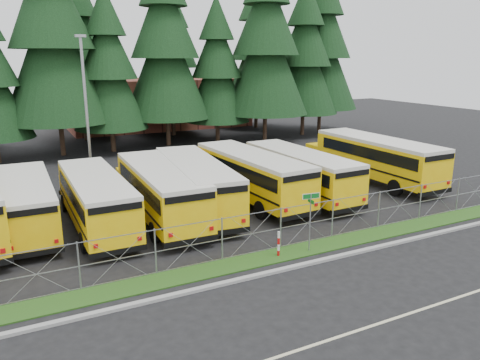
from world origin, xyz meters
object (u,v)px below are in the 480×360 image
bus_5 (248,177)px  bus_east (373,160)px  bus_4 (194,186)px  striped_bollard (279,244)px  bus_2 (95,201)px  street_sign (310,210)px  bus_6 (296,173)px  light_standard (86,105)px  bus_1 (27,204)px  bus_3 (159,192)px

bus_5 → bus_east: (10.11, 0.06, 0.07)m
bus_4 → striped_bollard: bearing=-76.9°
bus_2 → street_sign: bus_2 is taller
bus_5 → bus_6: 3.26m
street_sign → striped_bollard: (-1.55, 0.16, -1.43)m
bus_2 → striped_bollard: bearing=-49.3°
bus_2 → light_standard: bearing=81.4°
bus_5 → street_sign: bearing=-101.9°
bus_6 → street_sign: bearing=-121.1°
bus_2 → bus_east: bus_east is taller
bus_1 → bus_east: bus_east is taller
bus_1 → striped_bollard: bus_1 is taller
bus_2 → striped_bollard: (6.56, -7.59, -0.84)m
bus_4 → bus_east: 13.86m
bus_3 → bus_2: bearing=179.1°
bus_4 → bus_6: (6.97, -0.11, -0.04)m
bus_4 → light_standard: light_standard is taller
bus_1 → light_standard: (4.57, 8.14, 4.14)m
bus_4 → street_sign: 8.34m
bus_4 → bus_6: bearing=5.4°
bus_1 → street_sign: size_ratio=3.71×
bus_1 → bus_3: bus_3 is taller
striped_bollard → bus_4: bearing=96.9°
bus_3 → bus_east: bus_east is taller
bus_5 → street_sign: size_ratio=4.14×
light_standard → street_sign: bearing=-68.6°
bus_5 → light_standard: (-7.97, 8.78, 3.98)m
bus_east → light_standard: 20.45m
bus_2 → bus_6: bus_6 is taller
bus_1 → bus_5: bus_5 is taller
bus_6 → striped_bollard: 9.80m
bus_1 → bus_2: bus_2 is taller
bus_5 → bus_6: (3.22, -0.50, -0.05)m
bus_6 → light_standard: 15.09m
bus_1 → street_sign: (11.29, -8.98, 0.67)m
bus_east → light_standard: light_standard is taller
bus_3 → light_standard: size_ratio=1.13×
bus_6 → striped_bollard: size_ratio=9.38×
striped_bollard → light_standard: 18.39m
bus_2 → bus_3: (3.39, -0.15, 0.06)m
bus_6 → bus_east: size_ratio=0.93×
bus_east → striped_bollard: bus_east is taller
bus_2 → bus_6: size_ratio=0.97×
bus_east → bus_4: bearing=-179.0°
bus_1 → bus_5: (12.55, -0.64, 0.16)m
bus_1 → bus_6: bearing=-3.6°
striped_bollard → bus_3: bearing=113.0°
bus_1 → bus_3: bearing=-11.3°
bus_2 → light_standard: light_standard is taller
light_standard → bus_3: bearing=-78.1°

